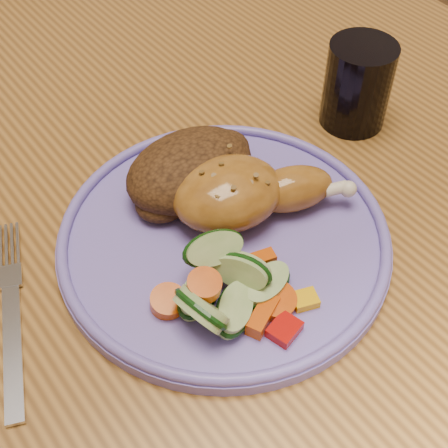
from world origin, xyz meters
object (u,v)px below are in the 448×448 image
object	(u,v)px
plate	(224,240)
drinking_glass	(357,85)
dining_table	(212,235)
chair_far	(9,88)
fork	(12,320)

from	to	relation	value
plate	drinking_glass	xyz separation A→B (m)	(0.22, 0.06, 0.04)
plate	dining_table	bearing A→B (deg)	62.00
chair_far	drinking_glass	size ratio (longest dim) A/B	9.97
chair_far	plate	world-z (taller)	chair_far
plate	fork	world-z (taller)	plate
chair_far	plate	xyz separation A→B (m)	(-0.04, -0.70, 0.26)
fork	drinking_glass	bearing A→B (deg)	2.47
dining_table	chair_far	distance (m)	0.65
dining_table	fork	xyz separation A→B (m)	(-0.22, -0.03, 0.09)
fork	drinking_glass	xyz separation A→B (m)	(0.40, 0.02, 0.04)
plate	fork	distance (m)	0.19
dining_table	chair_far	bearing A→B (deg)	90.00
dining_table	chair_far	xyz separation A→B (m)	(0.00, 0.63, -0.17)
chair_far	plate	size ratio (longest dim) A/B	3.09
chair_far	plate	distance (m)	0.75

